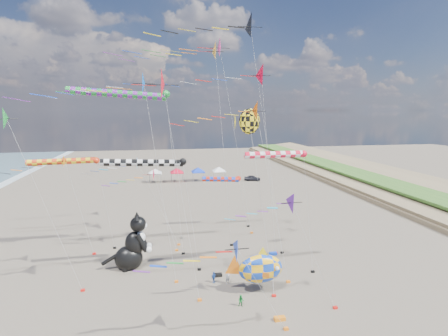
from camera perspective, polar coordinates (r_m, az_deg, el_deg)
name	(u,v)px	position (r m, az deg, el deg)	size (l,w,h in m)	color
delta_kite_0	(145,87)	(28.41, -12.83, 12.75)	(13.94, 2.71, 20.01)	red
delta_kite_1	(248,25)	(39.09, 4.01, 22.31)	(14.51, 3.02, 27.10)	black
delta_kite_2	(3,122)	(34.44, -32.39, 6.34)	(12.58, 2.12, 17.05)	green
delta_kite_3	(304,209)	(28.44, 12.98, -6.51)	(7.91, 1.99, 10.22)	#5B14A2
delta_kite_4	(197,53)	(41.09, -4.42, 18.28)	(12.67, 2.28, 24.47)	#FFAD25
delta_kite_5	(53,166)	(42.67, -26.17, 0.35)	(8.66, 1.61, 11.86)	orange
delta_kite_6	(130,87)	(32.26, -15.04, 12.61)	(10.33, 2.05, 19.98)	blue
delta_kite_7	(249,77)	(38.32, 4.06, 14.57)	(12.37, 2.60, 21.66)	red
delta_kite_8	(210,47)	(45.24, -2.30, 19.07)	(17.58, 2.78, 25.91)	#FC2781
delta_kite_9	(257,114)	(31.27, 5.33, 8.72)	(9.74, 1.98, 17.62)	#F96204
delta_kite_10	(140,166)	(42.26, -13.58, 0.24)	(9.31, 1.71, 11.33)	#2689E0
delta_kite_11	(233,249)	(25.49, 1.47, -13.09)	(9.85, 1.92, 8.16)	#0A37D7
delta_kite_12	(145,178)	(40.68, -12.78, -1.62)	(8.08, 1.74, 10.24)	#EE0E42
windsock_0	(122,94)	(38.99, -16.33, 11.47)	(11.74, 0.83, 18.75)	#18882E
windsock_1	(223,179)	(48.60, -0.15, -1.87)	(6.81, 0.74, 7.54)	red
windsock_2	(66,162)	(43.70, -24.42, 0.93)	(9.13, 0.74, 11.25)	red
windsock_3	(278,155)	(33.84, 8.84, 2.05)	(7.60, 0.68, 12.79)	red
windsock_4	(147,163)	(34.71, -12.50, 0.77)	(9.46, 0.73, 11.96)	black
angelfish_kite	(248,123)	(36.28, 3.88, 7.40)	(3.74, 3.02, 16.81)	yellow
cat_inflatable	(131,241)	(38.86, -14.92, -11.42)	(4.47, 2.23, 6.03)	black
fish_inflatable	(260,269)	(33.36, 5.90, -16.02)	(5.58, 2.68, 4.43)	#1340BC
person_adult	(228,277)	(35.33, 0.63, -17.30)	(0.54, 0.36, 1.49)	gray
child_green	(241,301)	(31.95, 2.80, -20.85)	(0.51, 0.40, 1.05)	#198531
child_blue	(214,277)	(35.61, -1.68, -17.39)	(0.67, 0.28, 1.14)	#2552B4
kite_bag_0	(218,275)	(36.94, -1.06, -17.07)	(0.90, 0.44, 0.30)	black
kite_bag_2	(273,254)	(42.21, 8.03, -13.66)	(0.90, 0.44, 0.30)	#123BBB
kite_bag_3	(280,319)	(30.75, 9.07, -23.10)	(0.90, 0.44, 0.30)	orange
tent_row	(188,168)	(82.44, -5.98, -0.06)	(19.20, 4.20, 3.80)	white
parked_car	(252,178)	(83.64, 4.65, -1.64)	(1.53, 3.81, 1.30)	#26262D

